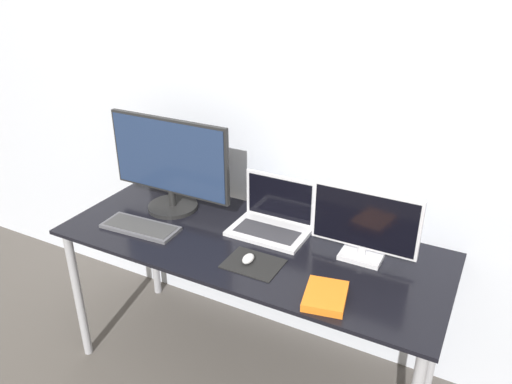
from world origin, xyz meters
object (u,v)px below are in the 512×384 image
monitor_left (170,164)px  monitor_right (365,224)px  keyboard (141,227)px  mouse (248,259)px  book (325,296)px  laptop (273,218)px

monitor_left → monitor_right: size_ratio=1.46×
monitor_left → keyboard: bearing=-92.2°
monitor_right → mouse: 0.51m
mouse → book: size_ratio=0.31×
monitor_left → laptop: size_ratio=1.86×
laptop → mouse: 0.31m
keyboard → book: bearing=-5.6°
monitor_right → laptop: (-0.44, 0.05, -0.10)m
mouse → keyboard: bearing=178.4°
mouse → book: bearing=-11.8°
monitor_right → keyboard: (-1.00, -0.25, -0.16)m
keyboard → monitor_left: bearing=87.8°
monitor_right → book: bearing=-95.9°
keyboard → mouse: size_ratio=5.45×
book → mouse: bearing=168.2°
book → monitor_left: bearing=160.4°
monitor_right → mouse: (-0.41, -0.26, -0.14)m
mouse → book: mouse is taller
monitor_right → mouse: monitor_right is taller
monitor_right → laptop: bearing=174.0°
monitor_left → mouse: (0.58, -0.26, -0.22)m
laptop → mouse: laptop is taller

